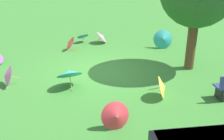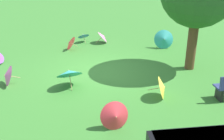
{
  "view_description": "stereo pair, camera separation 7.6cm",
  "coord_description": "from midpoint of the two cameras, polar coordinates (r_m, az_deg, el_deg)",
  "views": [
    {
      "loc": [
        1.36,
        10.11,
        4.53
      ],
      "look_at": [
        -0.26,
        1.27,
        0.6
      ],
      "focal_mm": 44.06,
      "sensor_mm": 36.0,
      "label": 1
    },
    {
      "loc": [
        1.28,
        10.12,
        4.53
      ],
      "look_at": [
        -0.26,
        1.27,
        0.6
      ],
      "focal_mm": 44.06,
      "sensor_mm": 36.0,
      "label": 2
    }
  ],
  "objects": [
    {
      "name": "parasol_teal_2",
      "position": [
        13.93,
        10.42,
        6.32
      ],
      "size": [
        1.02,
        1.01,
        0.95
      ],
      "color": "tan",
      "rests_on": "ground"
    },
    {
      "name": "parasol_teal_1",
      "position": [
        9.85,
        -9.11,
        -0.6
      ],
      "size": [
        1.04,
        1.0,
        0.86
      ],
      "color": "tan",
      "rests_on": "ground"
    },
    {
      "name": "parasol_pink_1",
      "position": [
        10.57,
        -21.26,
        -1.16
      ],
      "size": [
        0.75,
        0.85,
        0.77
      ],
      "color": "tan",
      "rests_on": "ground"
    },
    {
      "name": "parasol_red_0",
      "position": [
        13.71,
        -9.01,
        5.6
      ],
      "size": [
        0.7,
        0.81,
        0.7
      ],
      "color": "tan",
      "rests_on": "ground"
    },
    {
      "name": "ground",
      "position": [
        11.16,
        -2.7,
        -0.34
      ],
      "size": [
        40.0,
        40.0,
        0.0
      ],
      "primitive_type": "plane",
      "color": "#387A2D"
    },
    {
      "name": "parasol_yellow_0",
      "position": [
        9.21,
        10.31,
        -3.51
      ],
      "size": [
        0.75,
        0.85,
        0.78
      ],
      "color": "tan",
      "rests_on": "ground"
    },
    {
      "name": "parasol_blue_0",
      "position": [
        14.76,
        -6.28,
        7.11
      ],
      "size": [
        0.76,
        0.73,
        0.58
      ],
      "color": "tan",
      "rests_on": "ground"
    },
    {
      "name": "parasol_pink_2",
      "position": [
        14.6,
        -2.16,
        6.98
      ],
      "size": [
        0.69,
        0.72,
        0.66
      ],
      "color": "tan",
      "rests_on": "ground"
    },
    {
      "name": "parasol_red_1",
      "position": [
        7.53,
        0.55,
        -9.59
      ],
      "size": [
        0.85,
        0.75,
        0.81
      ],
      "color": "tan",
      "rests_on": "ground"
    }
  ]
}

